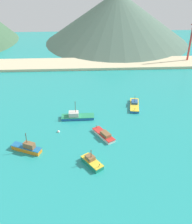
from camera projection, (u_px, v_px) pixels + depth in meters
ground at (124, 157)px, 76.04m from camera, size 260.00×280.00×0.50m
fishing_boat_0 at (134, 105)px, 100.06m from camera, size 4.69×10.34×4.29m
fishing_boat_1 at (27, 148)px, 77.41m from camera, size 9.22×5.75×6.31m
fishing_boat_2 at (77, 116)px, 92.78m from camera, size 11.25×3.42×6.62m
fishing_boat_5 at (92, 162)px, 72.53m from camera, size 6.20×7.30×4.75m
fishing_boat_6 at (104, 135)px, 83.57m from camera, size 6.88×9.11×2.01m
buoy_0 at (59, 132)px, 86.05m from camera, size 0.89×0.89×0.89m
beach_strip at (105, 63)px, 137.46m from camera, size 247.00×15.55×1.20m
hill_central at (117, 17)px, 166.18m from camera, size 89.51×89.51×30.18m
radio_tower at (191, 39)px, 134.82m from camera, size 2.34×1.87×23.37m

